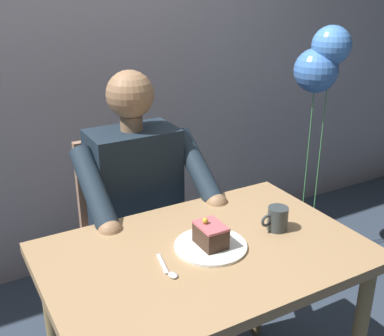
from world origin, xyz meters
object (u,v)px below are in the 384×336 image
at_px(coffee_cup, 277,218).
at_px(seated_person, 143,215).
at_px(dining_table, 205,276).
at_px(dessert_spoon, 168,270).
at_px(balloon_display, 320,89).
at_px(cake_slice, 211,235).
at_px(chair, 129,227).

bearing_deg(coffee_cup, seated_person, -60.68).
bearing_deg(dining_table, coffee_cup, 178.61).
relative_size(dessert_spoon, balloon_display, 0.11).
distance_m(dessert_spoon, balloon_display, 1.46).
bearing_deg(dessert_spoon, balloon_display, -150.33).
height_order(cake_slice, dessert_spoon, cake_slice).
relative_size(coffee_cup, balloon_display, 0.08).
height_order(seated_person, coffee_cup, seated_person).
xyz_separation_m(seated_person, balloon_display, (-1.09, -0.16, 0.38)).
xyz_separation_m(dessert_spoon, balloon_display, (-1.24, -0.71, 0.27)).
distance_m(coffee_cup, dessert_spoon, 0.45).
bearing_deg(cake_slice, balloon_display, -148.28).
height_order(dessert_spoon, balloon_display, balloon_display).
xyz_separation_m(dining_table, seated_person, (0.00, -0.50, -0.00)).
height_order(dining_table, cake_slice, cake_slice).
height_order(chair, dessert_spoon, chair).
xyz_separation_m(chair, dessert_spoon, (0.16, 0.72, 0.25)).
bearing_deg(cake_slice, coffee_cup, 177.11).
distance_m(dining_table, seated_person, 0.50).
height_order(cake_slice, coffee_cup, cake_slice).
relative_size(chair, dessert_spoon, 6.28).
height_order(seated_person, dessert_spoon, seated_person).
relative_size(seated_person, cake_slice, 11.37).
relative_size(chair, seated_person, 0.73).
distance_m(seated_person, dessert_spoon, 0.58).
distance_m(dining_table, dessert_spoon, 0.19).
height_order(dining_table, seated_person, seated_person).
bearing_deg(balloon_display, seated_person, 8.46).
height_order(dining_table, balloon_display, balloon_display).
bearing_deg(cake_slice, dining_table, 15.16).
relative_size(coffee_cup, dessert_spoon, 0.74).
bearing_deg(dining_table, balloon_display, -148.59).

